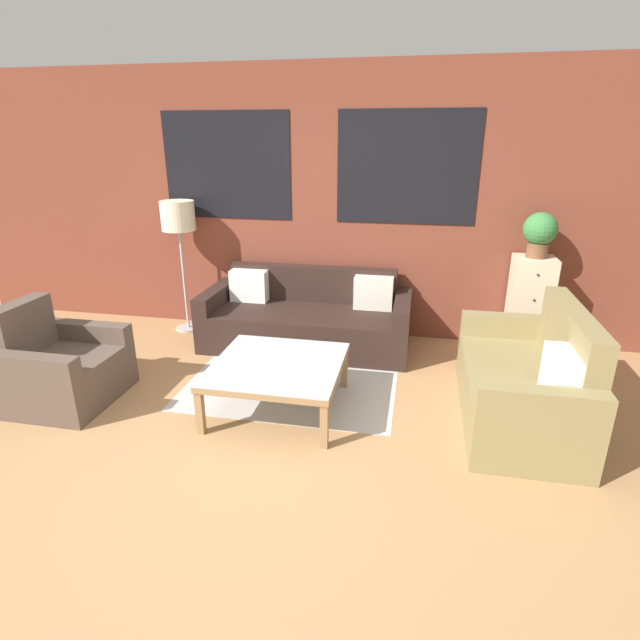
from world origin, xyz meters
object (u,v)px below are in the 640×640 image
settee_vintage (526,384)px  drawer_cabinet (528,306)px  coffee_table (278,369)px  potted_plant (540,232)px  armchair_corner (61,369)px  floor_lamp (178,221)px  couch_dark (307,320)px

settee_vintage → drawer_cabinet: bearing=80.1°
coffee_table → potted_plant: (2.16, 1.58, 0.89)m
settee_vintage → armchair_corner: 3.76m
drawer_cabinet → potted_plant: size_ratio=2.32×
floor_lamp → settee_vintage: bearing=-21.3°
armchair_corner → potted_plant: bearing=24.1°
settee_vintage → potted_plant: size_ratio=3.60×
couch_dark → coffee_table: bearing=-87.2°
drawer_cabinet → potted_plant: bearing=90.0°
couch_dark → potted_plant: bearing=5.9°
armchair_corner → coffee_table: armchair_corner is taller
drawer_cabinet → couch_dark: bearing=-174.1°
coffee_table → drawer_cabinet: drawer_cabinet is taller
drawer_cabinet → armchair_corner: bearing=-155.9°
coffee_table → potted_plant: potted_plant is taller
couch_dark → floor_lamp: bearing=172.6°
settee_vintage → potted_plant: (0.24, 1.38, 0.93)m
armchair_corner → floor_lamp: bearing=80.2°
couch_dark → coffee_table: (0.07, -1.35, 0.08)m
settee_vintage → potted_plant: potted_plant is taller
floor_lamp → potted_plant: bearing=0.7°
coffee_table → potted_plant: 2.82m
potted_plant → couch_dark: bearing=-174.1°
drawer_cabinet → floor_lamp: bearing=-179.3°
armchair_corner → drawer_cabinet: drawer_cabinet is taller
couch_dark → settee_vintage: size_ratio=1.38×
floor_lamp → couch_dark: bearing=-7.4°
settee_vintage → coffee_table: size_ratio=1.53×
floor_lamp → coffee_table: bearing=-45.3°
floor_lamp → drawer_cabinet: floor_lamp is taller
armchair_corner → floor_lamp: 2.01m
couch_dark → potted_plant: (2.22, 0.23, 0.97)m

